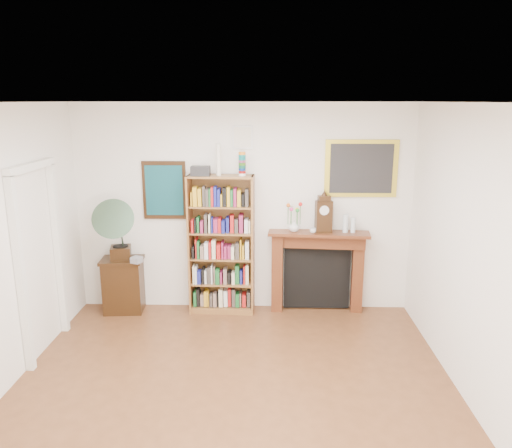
{
  "coord_description": "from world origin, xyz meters",
  "views": [
    {
      "loc": [
        0.35,
        -4.05,
        2.81
      ],
      "look_at": [
        0.2,
        1.6,
        1.41
      ],
      "focal_mm": 35.0,
      "sensor_mm": 36.0,
      "label": 1
    }
  ],
  "objects_px": {
    "bookshelf": "(221,237)",
    "fireplace": "(317,264)",
    "gramophone": "(115,226)",
    "flower_vase": "(294,226)",
    "bottle_left": "(345,223)",
    "cd_stack": "(136,260)",
    "teacup": "(313,231)",
    "mantel_clock": "(324,215)",
    "side_cabinet": "(124,285)",
    "bottle_right": "(353,225)"
  },
  "relations": [
    {
      "from": "teacup",
      "to": "bottle_right",
      "type": "xyz_separation_m",
      "value": [
        0.53,
        0.05,
        0.07
      ]
    },
    {
      "from": "mantel_clock",
      "to": "bottle_right",
      "type": "distance_m",
      "value": 0.42
    },
    {
      "from": "mantel_clock",
      "to": "bottle_left",
      "type": "relative_size",
      "value": 2.05
    },
    {
      "from": "fireplace",
      "to": "flower_vase",
      "type": "height_order",
      "value": "flower_vase"
    },
    {
      "from": "fireplace",
      "to": "bottle_left",
      "type": "relative_size",
      "value": 5.64
    },
    {
      "from": "cd_stack",
      "to": "bookshelf",
      "type": "bearing_deg",
      "value": 10.55
    },
    {
      "from": "fireplace",
      "to": "bottle_right",
      "type": "distance_m",
      "value": 0.72
    },
    {
      "from": "gramophone",
      "to": "bottle_left",
      "type": "height_order",
      "value": "gramophone"
    },
    {
      "from": "bookshelf",
      "to": "fireplace",
      "type": "relative_size",
      "value": 1.6
    },
    {
      "from": "cd_stack",
      "to": "bottle_right",
      "type": "distance_m",
      "value": 2.88
    },
    {
      "from": "bookshelf",
      "to": "mantel_clock",
      "type": "xyz_separation_m",
      "value": [
        1.35,
        0.01,
        0.31
      ]
    },
    {
      "from": "bookshelf",
      "to": "bottle_left",
      "type": "xyz_separation_m",
      "value": [
        1.64,
        0.02,
        0.2
      ]
    },
    {
      "from": "teacup",
      "to": "bottle_left",
      "type": "relative_size",
      "value": 0.35
    },
    {
      "from": "bookshelf",
      "to": "cd_stack",
      "type": "relative_size",
      "value": 17.99
    },
    {
      "from": "fireplace",
      "to": "gramophone",
      "type": "bearing_deg",
      "value": -170.32
    },
    {
      "from": "gramophone",
      "to": "teacup",
      "type": "relative_size",
      "value": 10.11
    },
    {
      "from": "flower_vase",
      "to": "bottle_left",
      "type": "distance_m",
      "value": 0.68
    },
    {
      "from": "cd_stack",
      "to": "flower_vase",
      "type": "relative_size",
      "value": 0.8
    },
    {
      "from": "gramophone",
      "to": "bottle_left",
      "type": "relative_size",
      "value": 3.58
    },
    {
      "from": "cd_stack",
      "to": "teacup",
      "type": "bearing_deg",
      "value": 4.1
    },
    {
      "from": "cd_stack",
      "to": "gramophone",
      "type": "bearing_deg",
      "value": 168.66
    },
    {
      "from": "gramophone",
      "to": "bottle_right",
      "type": "height_order",
      "value": "gramophone"
    },
    {
      "from": "fireplace",
      "to": "bottle_right",
      "type": "bearing_deg",
      "value": -3.99
    },
    {
      "from": "fireplace",
      "to": "cd_stack",
      "type": "xyz_separation_m",
      "value": [
        -2.39,
        -0.28,
        0.13
      ]
    },
    {
      "from": "fireplace",
      "to": "mantel_clock",
      "type": "distance_m",
      "value": 0.71
    },
    {
      "from": "gramophone",
      "to": "flower_vase",
      "type": "xyz_separation_m",
      "value": [
        2.32,
        0.19,
        -0.04
      ]
    },
    {
      "from": "fireplace",
      "to": "cd_stack",
      "type": "height_order",
      "value": "fireplace"
    },
    {
      "from": "bookshelf",
      "to": "gramophone",
      "type": "bearing_deg",
      "value": -170.7
    },
    {
      "from": "cd_stack",
      "to": "side_cabinet",
      "type": "bearing_deg",
      "value": 146.76
    },
    {
      "from": "mantel_clock",
      "to": "bottle_left",
      "type": "bearing_deg",
      "value": -6.99
    },
    {
      "from": "teacup",
      "to": "gramophone",
      "type": "bearing_deg",
      "value": -177.48
    },
    {
      "from": "cd_stack",
      "to": "flower_vase",
      "type": "height_order",
      "value": "flower_vase"
    },
    {
      "from": "fireplace",
      "to": "flower_vase",
      "type": "xyz_separation_m",
      "value": [
        -0.33,
        -0.04,
        0.54
      ]
    },
    {
      "from": "mantel_clock",
      "to": "bottle_right",
      "type": "xyz_separation_m",
      "value": [
        0.39,
        0.0,
        -0.14
      ]
    },
    {
      "from": "side_cabinet",
      "to": "gramophone",
      "type": "relative_size",
      "value": 0.87
    },
    {
      "from": "cd_stack",
      "to": "mantel_clock",
      "type": "height_order",
      "value": "mantel_clock"
    },
    {
      "from": "bottle_right",
      "to": "teacup",
      "type": "bearing_deg",
      "value": -174.98
    },
    {
      "from": "gramophone",
      "to": "mantel_clock",
      "type": "relative_size",
      "value": 1.75
    },
    {
      "from": "side_cabinet",
      "to": "flower_vase",
      "type": "bearing_deg",
      "value": -2.05
    },
    {
      "from": "fireplace",
      "to": "bottle_left",
      "type": "xyz_separation_m",
      "value": [
        0.35,
        -0.06,
        0.58
      ]
    },
    {
      "from": "fireplace",
      "to": "gramophone",
      "type": "height_order",
      "value": "gramophone"
    },
    {
      "from": "gramophone",
      "to": "mantel_clock",
      "type": "bearing_deg",
      "value": -8.8
    },
    {
      "from": "bottle_left",
      "to": "mantel_clock",
      "type": "bearing_deg",
      "value": -177.6
    },
    {
      "from": "flower_vase",
      "to": "bookshelf",
      "type": "bearing_deg",
      "value": -177.96
    },
    {
      "from": "bookshelf",
      "to": "side_cabinet",
      "type": "distance_m",
      "value": 1.5
    },
    {
      "from": "gramophone",
      "to": "mantel_clock",
      "type": "xyz_separation_m",
      "value": [
        2.71,
        0.16,
        0.13
      ]
    },
    {
      "from": "bottle_left",
      "to": "teacup",
      "type": "bearing_deg",
      "value": -172.45
    },
    {
      "from": "fireplace",
      "to": "flower_vase",
      "type": "relative_size",
      "value": 8.99
    },
    {
      "from": "mantel_clock",
      "to": "bottle_left",
      "type": "xyz_separation_m",
      "value": [
        0.29,
        0.01,
        -0.12
      ]
    },
    {
      "from": "flower_vase",
      "to": "teacup",
      "type": "xyz_separation_m",
      "value": [
        0.25,
        -0.07,
        -0.04
      ]
    }
  ]
}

